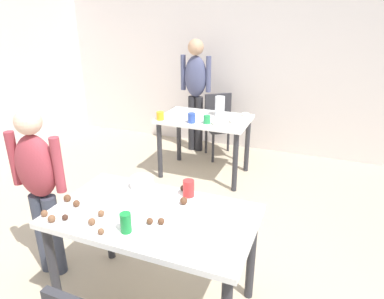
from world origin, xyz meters
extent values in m
plane|color=tan|center=(0.00, 0.00, 0.00)|extent=(6.40, 6.40, 0.00)
cube|color=silver|center=(0.00, 3.20, 1.30)|extent=(6.40, 0.10, 2.60)
cube|color=white|center=(-0.10, -0.09, 0.73)|extent=(1.30, 0.75, 0.04)
cylinder|color=#2D2D33|center=(-0.69, -0.40, 0.35)|extent=(0.06, 0.06, 0.71)
cylinder|color=#2D2D33|center=(-0.69, 0.23, 0.35)|extent=(0.06, 0.06, 0.71)
cylinder|color=#2D2D33|center=(0.49, 0.23, 0.35)|extent=(0.06, 0.06, 0.71)
cube|color=white|center=(-0.51, 2.03, 0.73)|extent=(1.07, 0.70, 0.04)
cylinder|color=#2D2D33|center=(-0.98, 1.74, 0.35)|extent=(0.06, 0.06, 0.71)
cylinder|color=#2D2D33|center=(-0.03, 1.74, 0.35)|extent=(0.06, 0.06, 0.71)
cylinder|color=#2D2D33|center=(-0.98, 2.32, 0.35)|extent=(0.06, 0.06, 0.71)
cylinder|color=#2D2D33|center=(-0.03, 2.32, 0.35)|extent=(0.06, 0.06, 0.71)
cube|color=#2D2D33|center=(-0.48, 2.66, 0.43)|extent=(0.56, 0.56, 0.04)
cube|color=#2D2D33|center=(-0.59, 2.81, 0.66)|extent=(0.33, 0.25, 0.42)
cylinder|color=#2D2D33|center=(-0.24, 2.62, 0.21)|extent=(0.04, 0.04, 0.41)
cylinder|color=#2D2D33|center=(-0.52, 2.43, 0.21)|extent=(0.04, 0.04, 0.41)
cylinder|color=#2D2D33|center=(-0.44, 2.90, 0.21)|extent=(0.04, 0.04, 0.41)
cylinder|color=#2D2D33|center=(-0.72, 2.70, 0.21)|extent=(0.04, 0.04, 0.41)
cylinder|color=#383D4C|center=(-1.08, -0.08, 0.34)|extent=(0.11, 0.11, 0.68)
cylinder|color=#383D4C|center=(-0.97, -0.08, 0.34)|extent=(0.11, 0.11, 0.68)
ellipsoid|color=#9E3842|center=(-1.03, -0.08, 0.92)|extent=(0.33, 0.22, 0.48)
sphere|color=beige|center=(-1.03, -0.08, 1.25)|extent=(0.18, 0.18, 0.18)
cylinder|color=#9E3842|center=(-1.22, -0.09, 0.95)|extent=(0.07, 0.07, 0.41)
cylinder|color=#9E3842|center=(-0.84, -0.07, 0.95)|extent=(0.07, 0.07, 0.41)
cylinder|color=#28282D|center=(-0.86, 2.77, 0.40)|extent=(0.11, 0.11, 0.81)
cylinder|color=#28282D|center=(-0.97, 2.77, 0.40)|extent=(0.11, 0.11, 0.81)
ellipsoid|color=#4C5175|center=(-0.91, 2.77, 1.09)|extent=(0.33, 0.21, 0.57)
sphere|color=tan|center=(-0.91, 2.77, 1.49)|extent=(0.22, 0.22, 0.22)
cylinder|color=#4C5175|center=(-0.72, 2.77, 1.13)|extent=(0.07, 0.07, 0.49)
cylinder|color=#4C5175|center=(-1.10, 2.78, 1.13)|extent=(0.07, 0.07, 0.49)
cylinder|color=white|center=(-0.33, 0.19, 0.79)|extent=(0.17, 0.17, 0.08)
cylinder|color=#198438|center=(-0.15, -0.32, 0.81)|extent=(0.07, 0.07, 0.12)
cube|color=silver|center=(-0.11, 0.15, 0.75)|extent=(0.17, 0.02, 0.01)
cylinder|color=red|center=(0.03, 0.21, 0.81)|extent=(0.08, 0.08, 0.12)
sphere|color=brown|center=(-0.38, -0.33, 0.77)|extent=(0.04, 0.04, 0.04)
sphere|color=#3D2319|center=(-0.56, -0.35, 0.77)|extent=(0.04, 0.04, 0.04)
sphere|color=brown|center=(-0.27, -0.39, 0.77)|extent=(0.04, 0.04, 0.04)
sphere|color=brown|center=(-0.62, -0.40, 0.77)|extent=(0.05, 0.05, 0.05)
sphere|color=brown|center=(-0.06, -0.20, 0.77)|extent=(0.04, 0.04, 0.04)
sphere|color=brown|center=(-0.71, -0.37, 0.77)|extent=(0.04, 0.04, 0.04)
sphere|color=brown|center=(0.01, -0.17, 0.77)|extent=(0.04, 0.04, 0.04)
sphere|color=brown|center=(-0.60, -0.20, 0.77)|extent=(0.05, 0.05, 0.05)
sphere|color=brown|center=(-0.38, -0.23, 0.77)|extent=(0.04, 0.04, 0.04)
sphere|color=#3D2319|center=(-0.03, 0.26, 0.77)|extent=(0.04, 0.04, 0.04)
sphere|color=brown|center=(-0.70, -0.17, 0.77)|extent=(0.05, 0.05, 0.05)
sphere|color=brown|center=(0.04, 0.09, 0.78)|extent=(0.05, 0.05, 0.05)
cylinder|color=white|center=(-0.37, 2.18, 0.87)|extent=(0.12, 0.12, 0.24)
cylinder|color=#3351B2|center=(-0.58, 1.78, 0.81)|extent=(0.09, 0.09, 0.11)
cylinder|color=green|center=(-0.41, 1.82, 0.80)|extent=(0.08, 0.08, 0.09)
cylinder|color=yellow|center=(-0.96, 1.75, 0.80)|extent=(0.09, 0.09, 0.10)
torus|color=white|center=(-0.12, 1.98, 0.77)|extent=(0.14, 0.14, 0.04)
torus|color=white|center=(-0.20, 2.16, 0.77)|extent=(0.13, 0.13, 0.04)
torus|color=white|center=(-0.29, 1.84, 0.77)|extent=(0.12, 0.12, 0.04)
torus|color=white|center=(-0.74, 1.86, 0.77)|extent=(0.11, 0.11, 0.03)
torus|color=white|center=(-0.07, 2.30, 0.77)|extent=(0.11, 0.11, 0.03)
camera|label=1|loc=(0.84, -1.76, 1.95)|focal=32.52mm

